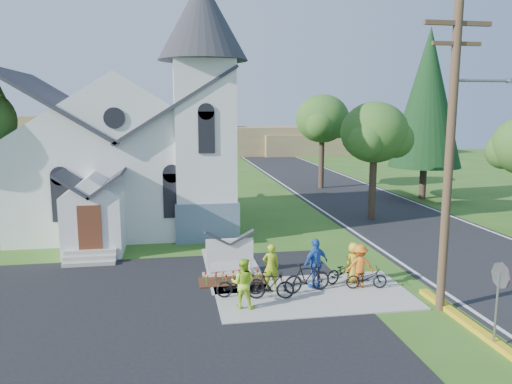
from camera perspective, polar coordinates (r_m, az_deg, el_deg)
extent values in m
plane|color=#355D1A|center=(17.68, 2.22, -12.54)|extent=(120.00, 120.00, 0.00)
cube|color=black|center=(15.92, -22.64, -15.86)|extent=(20.00, 16.00, 0.02)
cube|color=black|center=(34.45, 13.41, -1.84)|extent=(8.00, 90.00, 0.02)
cube|color=gray|center=(18.47, 6.54, -11.53)|extent=(7.00, 4.00, 0.05)
cube|color=white|center=(29.43, -14.65, 1.12)|extent=(11.00, 9.00, 5.00)
cube|color=slate|center=(26.39, -5.77, -2.87)|extent=(3.20, 3.20, 2.00)
cube|color=white|center=(25.87, -5.89, 4.73)|extent=(3.00, 3.00, 9.00)
cone|color=#2A292E|center=(26.15, -6.15, 19.07)|extent=(4.50, 4.50, 4.00)
cube|color=white|center=(24.17, -18.03, -3.47)|extent=(2.60, 2.40, 2.80)
cube|color=brown|center=(22.96, -18.47, -3.91)|extent=(1.00, 0.10, 2.00)
cube|color=gray|center=(20.44, -3.00, -9.29)|extent=(2.20, 0.40, 0.10)
cube|color=white|center=(20.21, -5.43, -8.05)|extent=(0.12, 0.12, 1.00)
cube|color=white|center=(20.40, -0.62, -7.85)|extent=(0.12, 0.12, 1.00)
cube|color=white|center=(20.14, -3.03, -6.60)|extent=(1.90, 0.14, 0.90)
cube|color=#3B2210|center=(19.60, -2.68, -10.17)|extent=(2.60, 1.10, 0.07)
cylinder|color=#4B3325|center=(17.02, 21.20, 3.36)|extent=(0.28, 0.28, 10.00)
cube|color=#4B3325|center=(17.14, 22.08, 17.45)|extent=(2.20, 0.14, 0.14)
cube|color=#4B3325|center=(17.06, 21.95, 15.46)|extent=(1.60, 0.12, 0.12)
cylinder|color=gray|center=(17.56, 24.85, 11.48)|extent=(2.20, 0.10, 0.10)
cylinder|color=gray|center=(15.76, 25.77, -12.04)|extent=(0.07, 0.07, 2.20)
cylinder|color=#B21414|center=(15.46, 26.19, -8.55)|extent=(0.04, 0.76, 0.76)
cylinder|color=#32231B|center=(30.80, 13.17, 0.65)|extent=(0.44, 0.44, 4.05)
ellipsoid|color=#325B1F|center=(30.49, 13.40, 6.65)|extent=(4.00, 4.00, 3.60)
cylinder|color=#32231B|center=(42.14, 7.49, 3.46)|extent=(0.44, 0.44, 4.50)
ellipsoid|color=#325B1F|center=(41.92, 7.59, 8.32)|extent=(4.40, 4.40, 3.96)
cylinder|color=#32231B|center=(39.07, 18.52, 1.02)|extent=(0.50, 0.50, 2.40)
cone|color=black|center=(38.70, 19.01, 10.14)|extent=(5.20, 5.20, 10.00)
cube|color=olive|center=(72.79, -2.29, 5.86)|extent=(60.00, 8.00, 4.00)
cube|color=olive|center=(74.41, -14.88, 6.24)|extent=(30.00, 6.00, 5.60)
cube|color=olive|center=(74.67, 10.24, 5.42)|extent=(25.00, 6.00, 3.00)
imported|color=#9ABC16|center=(18.56, 1.71, -8.50)|extent=(0.63, 0.42, 1.70)
imported|color=black|center=(17.98, -1.82, -10.42)|extent=(1.79, 0.78, 0.91)
imported|color=#B4EA2B|center=(16.89, -1.50, -10.35)|extent=(0.99, 0.88, 1.70)
imported|color=black|center=(17.70, 1.69, -10.60)|extent=(1.72, 0.74, 1.00)
imported|color=blue|center=(18.76, 6.85, -8.09)|extent=(1.18, 0.86, 1.87)
imported|color=black|center=(19.68, 10.02, -8.83)|extent=(1.77, 1.19, 0.88)
imported|color=orange|center=(19.16, 11.79, -8.24)|extent=(1.13, 0.75, 1.62)
imported|color=black|center=(18.39, 5.88, -9.69)|extent=(1.90, 0.88, 1.10)
imported|color=gold|center=(19.64, 11.10, -7.89)|extent=(0.89, 0.75, 1.54)
imported|color=black|center=(19.14, 12.51, -9.57)|extent=(1.58, 0.70, 0.80)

